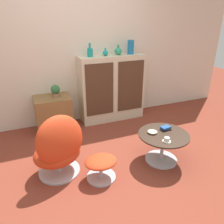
{
  "coord_description": "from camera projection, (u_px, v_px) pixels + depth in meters",
  "views": [
    {
      "loc": [
        -0.8,
        -2.09,
        1.8
      ],
      "look_at": [
        0.26,
        0.52,
        0.55
      ],
      "focal_mm": 35.0,
      "sensor_mm": 36.0,
      "label": 1
    }
  ],
  "objects": [
    {
      "name": "tv_console",
      "position": [
        54.0,
        113.0,
        3.67
      ],
      "size": [
        0.58,
        0.47,
        0.58
      ],
      "color": "brown",
      "rests_on": "ground_plane"
    },
    {
      "name": "vase_leftmost",
      "position": [
        90.0,
        52.0,
        3.56
      ],
      "size": [
        0.09,
        0.09,
        0.22
      ],
      "color": "teal",
      "rests_on": "sideboard"
    },
    {
      "name": "vase_rightmost",
      "position": [
        131.0,
        47.0,
        3.8
      ],
      "size": [
        0.11,
        0.11,
        0.24
      ],
      "color": "#196699",
      "rests_on": "sideboard"
    },
    {
      "name": "coffee_table",
      "position": [
        163.0,
        143.0,
        2.87
      ],
      "size": [
        0.65,
        0.65,
        0.4
      ],
      "color": "#B7B7BC",
      "rests_on": "ground_plane"
    },
    {
      "name": "teacup",
      "position": [
        167.0,
        140.0,
        2.64
      ],
      "size": [
        0.11,
        0.11,
        0.05
      ],
      "color": "silver",
      "rests_on": "coffee_table"
    },
    {
      "name": "vase_inner_right",
      "position": [
        118.0,
        51.0,
        3.74
      ],
      "size": [
        0.12,
        0.12,
        0.17
      ],
      "color": "#2D8E6B",
      "rests_on": "sideboard"
    },
    {
      "name": "wall_back",
      "position": [
        72.0,
        48.0,
        3.64
      ],
      "size": [
        6.4,
        0.06,
        2.6
      ],
      "color": "beige",
      "rests_on": "ground_plane"
    },
    {
      "name": "potted_plant",
      "position": [
        55.0,
        91.0,
        3.54
      ],
      "size": [
        0.15,
        0.15,
        0.2
      ],
      "color": "#996B4C",
      "rests_on": "tv_console"
    },
    {
      "name": "ottoman",
      "position": [
        101.0,
        164.0,
        2.57
      ],
      "size": [
        0.39,
        0.35,
        0.28
      ],
      "color": "#B7B7BC",
      "rests_on": "ground_plane"
    },
    {
      "name": "egg_chair",
      "position": [
        59.0,
        148.0,
        2.56
      ],
      "size": [
        0.73,
        0.7,
        0.82
      ],
      "color": "#B7B7BC",
      "rests_on": "ground_plane"
    },
    {
      "name": "vase_inner_left",
      "position": [
        105.0,
        53.0,
        3.67
      ],
      "size": [
        0.09,
        0.09,
        0.12
      ],
      "color": "teal",
      "rests_on": "sideboard"
    },
    {
      "name": "ground_plane",
      "position": [
        108.0,
        170.0,
        2.78
      ],
      "size": [
        12.0,
        12.0,
        0.0
      ],
      "primitive_type": "plane",
      "color": "brown"
    },
    {
      "name": "bowl",
      "position": [
        152.0,
        132.0,
        2.83
      ],
      "size": [
        0.13,
        0.13,
        0.04
      ],
      "color": "beige",
      "rests_on": "coffee_table"
    },
    {
      "name": "book_stack",
      "position": [
        166.0,
        128.0,
        2.91
      ],
      "size": [
        0.14,
        0.1,
        0.04
      ],
      "color": "black",
      "rests_on": "coffee_table"
    },
    {
      "name": "sideboard",
      "position": [
        112.0,
        88.0,
        3.96
      ],
      "size": [
        1.16,
        0.37,
        1.18
      ],
      "color": "beige",
      "rests_on": "ground_plane"
    }
  ]
}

